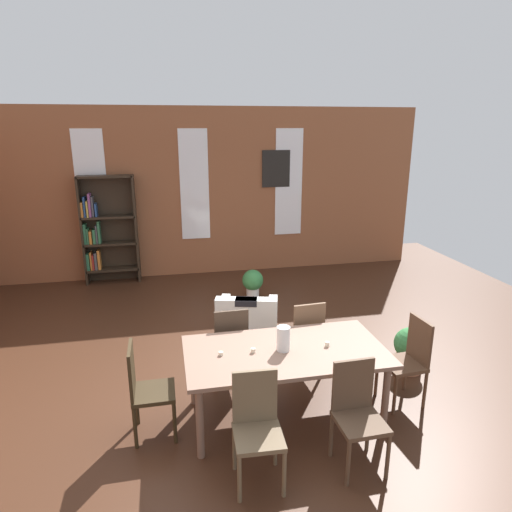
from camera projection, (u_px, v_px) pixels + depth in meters
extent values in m
plane|color=#3F2416|center=(229.00, 395.00, 5.01)|extent=(11.40, 11.40, 0.00)
cube|color=brown|center=(194.00, 193.00, 8.73)|extent=(9.06, 0.12, 3.24)
cube|color=white|center=(92.00, 188.00, 8.25)|extent=(0.55, 0.02, 2.11)
cube|color=white|center=(194.00, 185.00, 8.62)|extent=(0.55, 0.02, 2.11)
cube|color=white|center=(289.00, 183.00, 8.98)|extent=(0.55, 0.02, 2.11)
cube|color=#7B5C4C|center=(285.00, 352.00, 4.43)|extent=(1.98, 1.04, 0.04)
cylinder|color=#7B5C4C|center=(200.00, 423.00, 3.97)|extent=(0.07, 0.07, 0.72)
cylinder|color=#7B5C4C|center=(385.00, 399.00, 4.32)|extent=(0.07, 0.07, 0.72)
cylinder|color=#7B5C4C|center=(193.00, 373.00, 4.76)|extent=(0.07, 0.07, 0.72)
cylinder|color=#7B5C4C|center=(351.00, 356.00, 5.11)|extent=(0.07, 0.07, 0.72)
cylinder|color=silver|center=(283.00, 339.00, 4.39)|extent=(0.13, 0.13, 0.25)
cylinder|color=silver|center=(221.00, 354.00, 4.32)|extent=(0.04, 0.04, 0.04)
cylinder|color=silver|center=(253.00, 350.00, 4.37)|extent=(0.04, 0.04, 0.04)
cylinder|color=silver|center=(327.00, 344.00, 4.49)|extent=(0.04, 0.04, 0.05)
cube|color=#513523|center=(402.00, 364.00, 4.76)|extent=(0.43, 0.43, 0.04)
cube|color=#513523|center=(420.00, 341.00, 4.74)|extent=(0.06, 0.38, 0.50)
cylinder|color=#513523|center=(377.00, 378.00, 4.95)|extent=(0.04, 0.04, 0.43)
cylinder|color=#513523|center=(395.00, 396.00, 4.62)|extent=(0.04, 0.04, 0.43)
cylinder|color=#513523|center=(405.00, 373.00, 5.04)|extent=(0.04, 0.04, 0.43)
cylinder|color=#513523|center=(425.00, 390.00, 4.71)|extent=(0.04, 0.04, 0.43)
cube|color=brown|center=(258.00, 437.00, 3.66)|extent=(0.42, 0.42, 0.04)
cube|color=brown|center=(255.00, 397.00, 3.76)|extent=(0.38, 0.05, 0.50)
cylinder|color=brown|center=(239.00, 480.00, 3.52)|extent=(0.04, 0.04, 0.43)
cylinder|color=brown|center=(284.00, 474.00, 3.58)|extent=(0.04, 0.04, 0.43)
cylinder|color=brown|center=(234.00, 448.00, 3.87)|extent=(0.04, 0.04, 0.43)
cylinder|color=brown|center=(275.00, 444.00, 3.92)|extent=(0.04, 0.04, 0.43)
cube|color=#3E2F24|center=(229.00, 344.00, 5.20)|extent=(0.41, 0.41, 0.04)
cube|color=#3E2F24|center=(232.00, 332.00, 4.95)|extent=(0.38, 0.04, 0.50)
cylinder|color=#3E2F24|center=(241.00, 353.00, 5.47)|extent=(0.04, 0.04, 0.43)
cylinder|color=#3E2F24|center=(212.00, 357.00, 5.39)|extent=(0.04, 0.04, 0.43)
cylinder|color=#3E2F24|center=(248.00, 368.00, 5.13)|extent=(0.04, 0.04, 0.43)
cylinder|color=#3E2F24|center=(216.00, 372.00, 5.06)|extent=(0.04, 0.04, 0.43)
cube|color=brown|center=(360.00, 423.00, 3.83)|extent=(0.41, 0.41, 0.04)
cube|color=brown|center=(353.00, 385.00, 3.93)|extent=(0.38, 0.04, 0.50)
cylinder|color=brown|center=(348.00, 464.00, 3.69)|extent=(0.04, 0.04, 0.43)
cylinder|color=brown|center=(388.00, 457.00, 3.77)|extent=(0.04, 0.04, 0.43)
cylinder|color=brown|center=(331.00, 436.00, 4.02)|extent=(0.04, 0.04, 0.43)
cylinder|color=brown|center=(368.00, 430.00, 4.10)|extent=(0.04, 0.04, 0.43)
cube|color=#312515|center=(154.00, 392.00, 4.26)|extent=(0.40, 0.40, 0.04)
cube|color=#312515|center=(132.00, 371.00, 4.16)|extent=(0.03, 0.38, 0.50)
cylinder|color=#312515|center=(175.00, 423.00, 4.19)|extent=(0.04, 0.04, 0.43)
cylinder|color=#312515|center=(174.00, 401.00, 4.53)|extent=(0.04, 0.04, 0.43)
cylinder|color=#312515|center=(135.00, 428.00, 4.12)|extent=(0.04, 0.04, 0.43)
cylinder|color=#312515|center=(137.00, 405.00, 4.46)|extent=(0.04, 0.04, 0.43)
cube|color=brown|center=(303.00, 337.00, 5.37)|extent=(0.43, 0.43, 0.04)
cube|color=brown|center=(309.00, 325.00, 5.13)|extent=(0.38, 0.06, 0.50)
cylinder|color=brown|center=(310.00, 346.00, 5.65)|extent=(0.04, 0.04, 0.43)
cylinder|color=brown|center=(283.00, 350.00, 5.56)|extent=(0.04, 0.04, 0.43)
cylinder|color=brown|center=(322.00, 360.00, 5.32)|extent=(0.04, 0.04, 0.43)
cylinder|color=brown|center=(293.00, 364.00, 5.22)|extent=(0.04, 0.04, 0.43)
cube|color=#2D2319|center=(83.00, 231.00, 8.26)|extent=(0.04, 0.28, 2.02)
cube|color=#2D2319|center=(136.00, 229.00, 8.45)|extent=(0.04, 0.28, 2.02)
cube|color=#2D2319|center=(111.00, 229.00, 8.48)|extent=(1.00, 0.01, 2.02)
cube|color=#2D2319|center=(113.00, 269.00, 8.57)|extent=(0.96, 0.28, 0.04)
cube|color=#33724C|center=(89.00, 261.00, 8.43)|extent=(0.05, 0.19, 0.31)
cube|color=orange|center=(91.00, 261.00, 8.44)|extent=(0.03, 0.19, 0.34)
cube|color=#B22D28|center=(94.00, 262.00, 8.45)|extent=(0.03, 0.17, 0.28)
cube|color=#4C4C51|center=(96.00, 261.00, 8.46)|extent=(0.05, 0.21, 0.33)
cube|color=orange|center=(99.00, 259.00, 8.46)|extent=(0.05, 0.18, 0.37)
cube|color=#2D2319|center=(111.00, 243.00, 8.42)|extent=(0.96, 0.28, 0.04)
cube|color=#33724C|center=(85.00, 234.00, 8.28)|extent=(0.04, 0.19, 0.37)
cube|color=#33724C|center=(88.00, 236.00, 8.30)|extent=(0.03, 0.20, 0.29)
cube|color=orange|center=(91.00, 237.00, 8.32)|extent=(0.04, 0.22, 0.24)
cube|color=#33724C|center=(95.00, 236.00, 8.33)|extent=(0.05, 0.19, 0.27)
cube|color=#4C4C51|center=(97.00, 234.00, 8.33)|extent=(0.03, 0.18, 0.34)
cube|color=#33724C|center=(99.00, 232.00, 8.32)|extent=(0.04, 0.18, 0.42)
cube|color=#2D2319|center=(109.00, 217.00, 8.28)|extent=(0.96, 0.28, 0.04)
cube|color=orange|center=(83.00, 209.00, 8.15)|extent=(0.04, 0.21, 0.27)
cube|color=#284C8C|center=(85.00, 207.00, 8.15)|extent=(0.03, 0.19, 0.37)
cube|color=gold|center=(88.00, 209.00, 8.17)|extent=(0.03, 0.23, 0.29)
cube|color=#8C4C8C|center=(90.00, 205.00, 8.16)|extent=(0.04, 0.22, 0.42)
cube|color=#4C4C51|center=(93.00, 206.00, 8.18)|extent=(0.04, 0.16, 0.37)
cube|color=#284C8C|center=(96.00, 210.00, 8.20)|extent=(0.03, 0.17, 0.24)
cube|color=#2D2319|center=(105.00, 177.00, 8.08)|extent=(0.96, 0.28, 0.04)
cube|color=silver|center=(248.00, 327.00, 6.22)|extent=(0.98, 0.98, 0.40)
cube|color=silver|center=(246.00, 311.00, 5.81)|extent=(0.81, 0.36, 0.35)
cube|color=silver|center=(273.00, 309.00, 6.13)|extent=(0.30, 0.73, 0.15)
cube|color=silver|center=(223.00, 308.00, 6.16)|extent=(0.30, 0.73, 0.15)
cube|color=black|center=(246.00, 302.00, 5.77)|extent=(0.31, 0.24, 0.08)
cylinder|color=silver|center=(253.00, 292.00, 7.85)|extent=(0.22, 0.22, 0.16)
sphere|color=#387F42|center=(253.00, 280.00, 7.79)|extent=(0.37, 0.37, 0.37)
cylinder|color=#9E6042|center=(408.00, 363.00, 5.48)|extent=(0.32, 0.32, 0.20)
sphere|color=#387F42|center=(410.00, 344.00, 5.41)|extent=(0.39, 0.39, 0.39)
cube|color=black|center=(218.00, 354.00, 5.88)|extent=(0.21, 0.71, 0.01)
cube|color=white|center=(234.00, 353.00, 5.92)|extent=(0.21, 0.71, 0.01)
cube|color=black|center=(250.00, 351.00, 5.96)|extent=(0.21, 0.71, 0.01)
cube|color=white|center=(265.00, 349.00, 6.01)|extent=(0.21, 0.71, 0.01)
cube|color=black|center=(280.00, 348.00, 6.05)|extent=(0.21, 0.71, 0.01)
cube|color=white|center=(295.00, 346.00, 6.09)|extent=(0.21, 0.71, 0.01)
cube|color=black|center=(310.00, 345.00, 6.13)|extent=(0.21, 0.71, 0.01)
cube|color=white|center=(325.00, 344.00, 6.17)|extent=(0.21, 0.71, 0.01)
cube|color=black|center=(276.00, 169.00, 8.85)|extent=(0.56, 0.03, 0.72)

